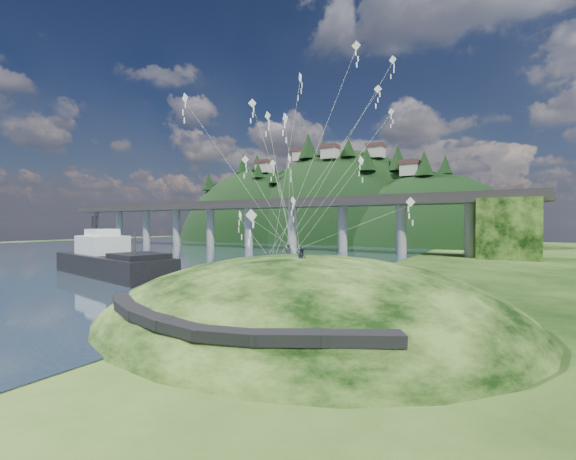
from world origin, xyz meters
The scene contains 10 objects.
ground centered at (0.00, 0.00, 0.00)m, with size 320.00×320.00×0.00m, color black.
water centered at (-72.00, 30.00, 0.01)m, with size 240.00×240.00×0.00m, color #32485D.
grass_hill centered at (8.00, 2.00, -1.50)m, with size 36.00×32.00×13.00m.
footpath centered at (7.46, -9.74, 2.08)m, with size 22.29×5.84×0.83m.
bridge centered at (-26.46, 70.07, 9.70)m, with size 160.00×11.00×15.00m.
far_ridge centered at (-43.58, 122.17, -7.44)m, with size 153.00×70.00×94.50m.
work_barge centered at (-28.16, 9.45, 2.22)m, with size 26.17×11.87×8.85m.
wooden_dock centered at (-7.96, 4.90, 0.50)m, with size 15.64×8.92×1.15m.
kite_flyers centered at (7.39, 1.51, 5.82)m, with size 3.91×3.90×1.89m.
kite_swarm centered at (5.30, 3.64, 14.87)m, with size 20.41×16.54×18.20m.
Camera 1 is at (22.74, -26.08, 7.65)m, focal length 24.00 mm.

